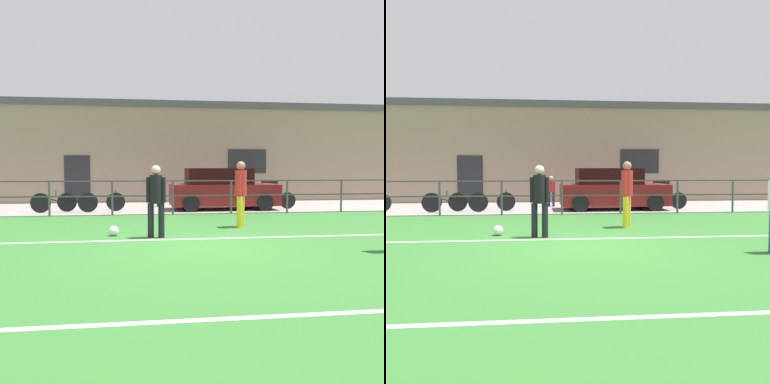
% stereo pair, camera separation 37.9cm
% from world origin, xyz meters
% --- Properties ---
extents(ground, '(60.00, 44.00, 0.04)m').
position_xyz_m(ground, '(0.00, 0.00, -0.02)').
color(ground, '#33702D').
extents(field_line_touchline, '(36.00, 0.11, 0.00)m').
position_xyz_m(field_line_touchline, '(0.00, 0.99, 0.00)').
color(field_line_touchline, white).
rests_on(field_line_touchline, ground).
extents(field_line_hash, '(36.00, 0.11, 0.00)m').
position_xyz_m(field_line_hash, '(0.00, -4.00, 0.00)').
color(field_line_hash, white).
rests_on(field_line_hash, ground).
extents(pavement_strip, '(48.00, 5.00, 0.02)m').
position_xyz_m(pavement_strip, '(0.00, 8.50, 0.01)').
color(pavement_strip, gray).
rests_on(pavement_strip, ground).
extents(perimeter_fence, '(36.07, 0.07, 1.15)m').
position_xyz_m(perimeter_fence, '(0.00, 6.00, 0.75)').
color(perimeter_fence, '#474C51').
rests_on(perimeter_fence, ground).
extents(clubhouse_facade, '(28.00, 2.56, 4.58)m').
position_xyz_m(clubhouse_facade, '(-0.00, 12.20, 2.30)').
color(clubhouse_facade, gray).
rests_on(clubhouse_facade, ground).
extents(player_goalkeeper, '(0.44, 0.29, 1.63)m').
position_xyz_m(player_goalkeeper, '(-0.83, 1.31, 0.92)').
color(player_goalkeeper, black).
rests_on(player_goalkeeper, ground).
extents(player_striker, '(0.30, 0.44, 1.74)m').
position_xyz_m(player_striker, '(1.49, 2.71, 0.99)').
color(player_striker, gold).
rests_on(player_striker, ground).
extents(soccer_ball_match, '(0.23, 0.23, 0.23)m').
position_xyz_m(soccer_ball_match, '(-1.78, 1.69, 0.12)').
color(soccer_ball_match, white).
rests_on(soccer_ball_match, ground).
extents(spectator_child, '(0.33, 0.21, 1.22)m').
position_xyz_m(spectator_child, '(-0.24, 8.73, 0.71)').
color(spectator_child, '#232D4C').
rests_on(spectator_child, pavement_strip).
extents(parked_car_red, '(3.95, 1.80, 1.53)m').
position_xyz_m(parked_car_red, '(1.97, 7.34, 0.75)').
color(parked_car_red, maroon).
rests_on(parked_car_red, pavement_strip).
extents(bicycle_parked_0, '(2.26, 0.04, 0.77)m').
position_xyz_m(bicycle_parked_0, '(-3.67, 6.90, 0.38)').
color(bicycle_parked_0, black).
rests_on(bicycle_parked_0, pavement_strip).
extents(bicycle_parked_1, '(2.18, 0.04, 0.73)m').
position_xyz_m(bicycle_parked_1, '(3.68, 7.20, 0.35)').
color(bicycle_parked_1, black).
rests_on(bicycle_parked_1, pavement_strip).
extents(bicycle_parked_4, '(2.36, 0.04, 0.76)m').
position_xyz_m(bicycle_parked_4, '(-2.78, 7.20, 0.37)').
color(bicycle_parked_4, black).
rests_on(bicycle_parked_4, pavement_strip).
extents(trash_bin_0, '(0.59, 0.50, 1.04)m').
position_xyz_m(trash_bin_0, '(4.31, 8.90, 0.55)').
color(trash_bin_0, black).
rests_on(trash_bin_0, pavement_strip).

